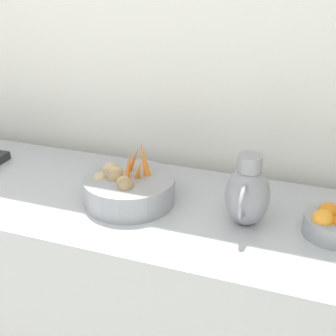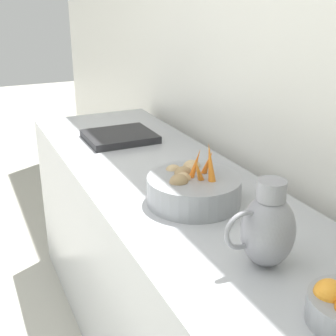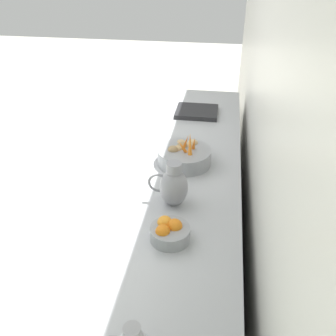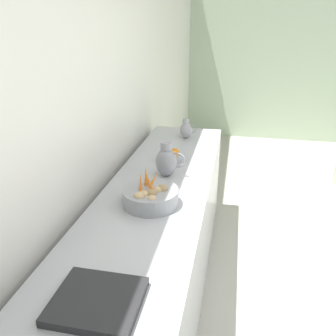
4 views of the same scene
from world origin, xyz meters
name	(u,v)px [view 1 (image 1 of 4)]	position (x,y,z in m)	size (l,w,h in m)	color
tile_wall_left	(336,37)	(-1.95, 0.72, 1.50)	(0.10, 8.20, 3.00)	white
prep_counter	(167,304)	(-1.50, 0.22, 0.47)	(0.68, 3.07, 0.94)	#ADAFB5
vegetable_colander	(129,188)	(-1.48, 0.08, 0.99)	(0.34, 0.34, 0.23)	gray
orange_bowl	(332,224)	(-1.50, 0.79, 0.98)	(0.19, 0.19, 0.10)	gray
metal_pitcher_tall	(247,194)	(-1.47, 0.51, 1.05)	(0.21, 0.15, 0.25)	gray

